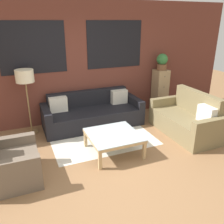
{
  "coord_description": "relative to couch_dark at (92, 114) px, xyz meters",
  "views": [
    {
      "loc": [
        -1.38,
        -3.04,
        2.36
      ],
      "look_at": [
        0.4,
        1.25,
        0.55
      ],
      "focal_mm": 38.0,
      "sensor_mm": 36.0,
      "label": 1
    }
  ],
  "objects": [
    {
      "name": "rug",
      "position": [
        -0.03,
        -0.76,
        -0.27
      ],
      "size": [
        2.12,
        1.43,
        0.0
      ],
      "color": "silver",
      "rests_on": "ground_plane"
    },
    {
      "name": "drawer_cabinet",
      "position": [
        2.0,
        0.23,
        0.29
      ],
      "size": [
        0.34,
        0.37,
        1.13
      ],
      "color": "tan",
      "rests_on": "ground_plane"
    },
    {
      "name": "ground_plane",
      "position": [
        -0.19,
        -1.95,
        -0.28
      ],
      "size": [
        16.0,
        16.0,
        0.0
      ],
      "primitive_type": "plane",
      "color": "#8E6642"
    },
    {
      "name": "coffee_table",
      "position": [
        -0.03,
        -1.36,
        0.05
      ],
      "size": [
        0.92,
        0.92,
        0.39
      ],
      "color": "silver",
      "rests_on": "ground_plane"
    },
    {
      "name": "armchair_corner",
      "position": [
        -1.84,
        -1.51,
        0.0
      ],
      "size": [
        0.8,
        0.91,
        0.84
      ],
      "color": "#6B5B4C",
      "rests_on": "ground_plane"
    },
    {
      "name": "settee_vintage",
      "position": [
        1.76,
        -1.22,
        0.03
      ],
      "size": [
        0.8,
        1.61,
        0.92
      ],
      "color": "olive",
      "rests_on": "ground_plane"
    },
    {
      "name": "potted_plant",
      "position": [
        2.0,
        0.23,
        1.07
      ],
      "size": [
        0.29,
        0.29,
        0.42
      ],
      "color": "brown",
      "rests_on": "drawer_cabinet"
    },
    {
      "name": "floor_lamp",
      "position": [
        -1.39,
        0.12,
        0.94
      ],
      "size": [
        0.37,
        0.37,
        1.42
      ],
      "color": "olive",
      "rests_on": "ground_plane"
    },
    {
      "name": "couch_dark",
      "position": [
        0.0,
        0.0,
        0.0
      ],
      "size": [
        2.29,
        0.88,
        0.78
      ],
      "color": "black",
      "rests_on": "ground_plane"
    },
    {
      "name": "wall_back_brick",
      "position": [
        -0.19,
        0.49,
        1.13
      ],
      "size": [
        8.4,
        0.09,
        2.8
      ],
      "color": "brown",
      "rests_on": "ground_plane"
    }
  ]
}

